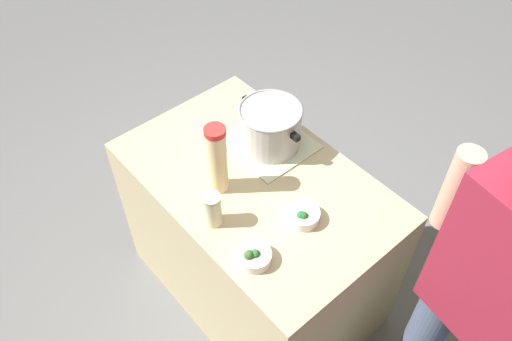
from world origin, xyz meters
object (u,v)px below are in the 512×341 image
lemonade_pitcher (217,159)px  cooking_pot (270,126)px  mason_jar (213,210)px  broccoli_bowl_center (254,257)px  person_cook (476,307)px  broccoli_bowl_front (302,216)px

lemonade_pitcher → cooking_pot: bearing=98.6°
mason_jar → broccoli_bowl_center: 0.24m
mason_jar → person_cook: bearing=24.7°
broccoli_bowl_center → person_cook: 0.75m
lemonade_pitcher → broccoli_bowl_front: lemonade_pitcher is taller
mason_jar → broccoli_bowl_front: 0.34m
lemonade_pitcher → mason_jar: size_ratio=2.16×
lemonade_pitcher → mason_jar: lemonade_pitcher is taller
broccoli_bowl_front → mason_jar: bearing=-129.5°
cooking_pot → broccoli_bowl_center: 0.61m
broccoli_bowl_front → person_cook: person_cook is taller
lemonade_pitcher → broccoli_bowl_center: (0.36, -0.12, -0.14)m
cooking_pot → person_cook: 1.05m
cooking_pot → lemonade_pitcher: size_ratio=1.06×
mason_jar → broccoli_bowl_center: (0.23, 0.00, -0.05)m
cooking_pot → broccoli_bowl_front: size_ratio=2.61×
mason_jar → broccoli_bowl_front: bearing=50.5°
mason_jar → person_cook: person_cook is taller
mason_jar → person_cook: size_ratio=0.09×
broccoli_bowl_center → person_cook: size_ratio=0.07×
cooking_pot → broccoli_bowl_front: 0.44m
mason_jar → broccoli_bowl_center: bearing=0.9°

